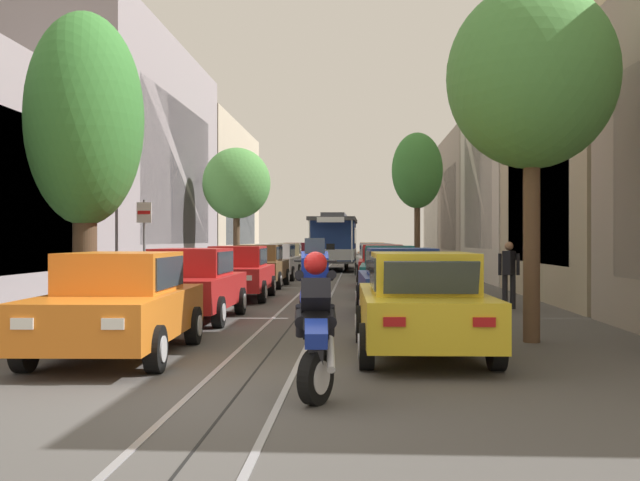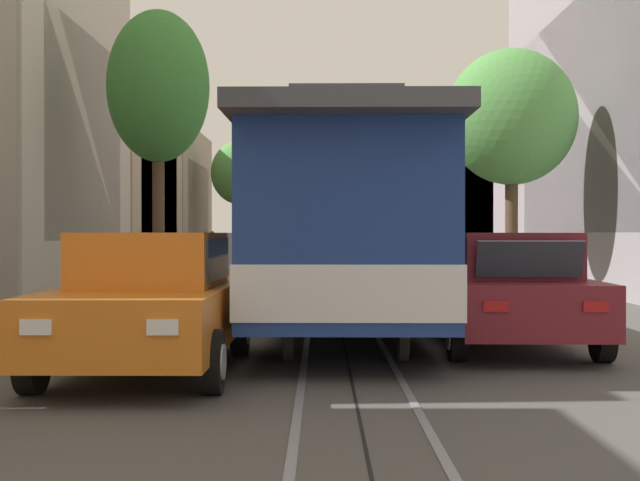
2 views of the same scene
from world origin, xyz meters
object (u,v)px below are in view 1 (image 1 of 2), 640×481
parked_car_orange_near_left (120,304)px  street_sign_post (144,243)px  parked_car_red_mid_left (238,272)px  cable_car_trolley (335,241)px  parked_car_white_fifth_right (376,260)px  parked_car_yellow_near_right (421,303)px  parked_car_white_fifth_left (276,261)px  street_tree_kerb_left_near (85,122)px  parked_car_red_fourth_right (382,265)px  street_tree_kerb_right_near (532,78)px  parked_car_teal_mid_right (389,270)px  motorcycle_with_rider (315,313)px  parked_car_blue_second_right (400,282)px  parked_car_brown_fourth_left (259,266)px  parked_car_beige_sixth_left (286,258)px  parked_car_red_second_left (191,284)px  street_tree_kerb_right_second (417,171)px  parked_car_orange_far_right (372,255)px  parked_car_maroon_far_left (298,256)px  parked_car_silver_sixth_right (374,257)px  pedestrian_on_right_pavement (509,271)px  street_tree_kerb_left_second (236,184)px

parked_car_orange_near_left → street_sign_post: (-1.42, 6.10, 0.89)m
parked_car_red_mid_left → cable_car_trolley: cable_car_trolley is taller
parked_car_white_fifth_right → parked_car_yellow_near_right: bearing=-89.7°
parked_car_white_fifth_left → street_tree_kerb_left_near: size_ratio=0.70×
parked_car_red_fourth_right → street_tree_kerb_right_near: street_tree_kerb_right_near is taller
parked_car_teal_mid_right → street_tree_kerb_right_near: street_tree_kerb_right_near is taller
motorcycle_with_rider → parked_car_white_fifth_left: bearing=97.5°
parked_car_blue_second_right → motorcycle_with_rider: 8.83m
parked_car_yellow_near_right → motorcycle_with_rider: size_ratio=2.34×
street_tree_kerb_left_near → cable_car_trolley: street_tree_kerb_left_near is taller
parked_car_brown_fourth_left → parked_car_blue_second_right: bearing=-65.7°
parked_car_yellow_near_right → street_tree_kerb_right_near: street_tree_kerb_right_near is taller
parked_car_blue_second_right → parked_car_beige_sixth_left: bearing=102.6°
parked_car_red_second_left → parked_car_brown_fourth_left: bearing=90.1°
parked_car_red_mid_left → parked_car_beige_sixth_left: 16.52m
parked_car_white_fifth_right → parked_car_teal_mid_right: bearing=-89.4°
street_tree_kerb_right_second → cable_car_trolley: bearing=118.1°
cable_car_trolley → parked_car_orange_near_left: bearing=-94.0°
street_tree_kerb_left_near → street_tree_kerb_right_second: size_ratio=0.91×
parked_car_orange_near_left → parked_car_red_second_left: 5.00m
parked_car_orange_far_right → street_tree_kerb_right_second: (1.96, -10.82, 4.24)m
parked_car_beige_sixth_left → motorcycle_with_rider: size_ratio=2.35×
parked_car_maroon_far_left → parked_car_silver_sixth_right: same height
parked_car_maroon_far_left → parked_car_orange_far_right: bearing=24.4°
parked_car_brown_fourth_left → pedestrian_on_right_pavement: (7.57, -8.28, 0.17)m
parked_car_blue_second_right → street_tree_kerb_right_second: 18.97m
parked_car_blue_second_right → street_sign_post: size_ratio=1.62×
parked_car_beige_sixth_left → street_sign_post: street_sign_post is taller
parked_car_beige_sixth_left → cable_car_trolley: bearing=64.9°
parked_car_orange_near_left → parked_car_silver_sixth_right: (4.51, 29.00, 0.00)m
parked_car_white_fifth_right → parked_car_silver_sixth_right: 5.26m
parked_car_orange_near_left → street_tree_kerb_right_near: 7.86m
parked_car_red_fourth_right → street_tree_kerb_right_second: bearing=74.7°
parked_car_blue_second_right → street_tree_kerb_right_near: size_ratio=0.71×
parked_car_teal_mid_right → street_tree_kerb_right_second: (1.85, 12.13, 4.24)m
parked_car_brown_fourth_left → street_tree_kerb_left_second: size_ratio=0.71×
parked_car_red_fourth_right → parked_car_silver_sixth_right: 11.50m
parked_car_red_mid_left → pedestrian_on_right_pavement: 7.90m
street_tree_kerb_right_near → parked_car_beige_sixth_left: bearing=104.9°
street_tree_kerb_left_near → street_tree_kerb_right_near: (8.40, -1.38, 0.48)m
parked_car_maroon_far_left → street_tree_kerb_right_near: bearing=-78.0°
parked_car_white_fifth_right → parked_car_silver_sixth_right: same height
parked_car_orange_near_left → motorcycle_with_rider: size_ratio=2.35×
parked_car_red_mid_left → parked_car_white_fifth_left: (-0.10, 10.88, 0.00)m
parked_car_red_second_left → parked_car_red_mid_left: same height
street_tree_kerb_right_second → parked_car_red_second_left: bearing=-108.5°
parked_car_silver_sixth_right → street_tree_kerb_left_near: street_tree_kerb_left_near is taller
street_sign_post → parked_car_orange_far_right: bearing=78.5°
motorcycle_with_rider → pedestrian_on_right_pavement: 11.61m
parked_car_brown_fourth_left → parked_car_orange_far_right: bearing=76.4°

